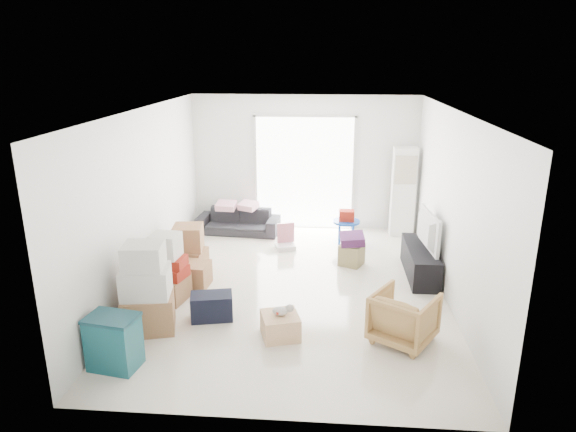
% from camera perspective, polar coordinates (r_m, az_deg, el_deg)
% --- Properties ---
extents(room_shell, '(4.98, 6.48, 3.18)m').
position_cam_1_polar(room_shell, '(7.49, 0.73, 1.35)').
color(room_shell, beige).
rests_on(room_shell, ground).
extents(sliding_door, '(2.10, 0.04, 2.33)m').
position_cam_1_polar(sliding_door, '(10.40, 1.83, 5.31)').
color(sliding_door, white).
rests_on(sliding_door, room_shell).
extents(ac_tower, '(0.45, 0.30, 1.75)m').
position_cam_1_polar(ac_tower, '(10.27, 12.67, 2.61)').
color(ac_tower, white).
rests_on(ac_tower, room_shell).
extents(tv_console, '(0.43, 1.43, 0.48)m').
position_cam_1_polar(tv_console, '(8.60, 14.47, -4.91)').
color(tv_console, black).
rests_on(tv_console, room_shell).
extents(television, '(0.69, 1.08, 0.14)m').
position_cam_1_polar(television, '(8.49, 14.63, -2.99)').
color(television, black).
rests_on(television, tv_console).
extents(sofa, '(1.67, 0.62, 0.64)m').
position_cam_1_polar(sofa, '(10.32, -5.57, -0.17)').
color(sofa, '#242429').
rests_on(sofa, room_shell).
extents(pillow_left, '(0.38, 0.31, 0.11)m').
position_cam_1_polar(pillow_left, '(10.25, -6.92, 1.84)').
color(pillow_left, '#EAABB8').
rests_on(pillow_left, sofa).
extents(pillow_right, '(0.48, 0.44, 0.13)m').
position_cam_1_polar(pillow_right, '(10.20, -4.45, 1.90)').
color(pillow_right, '#EAABB8').
rests_on(pillow_right, sofa).
extents(armchair, '(0.94, 0.93, 0.72)m').
position_cam_1_polar(armchair, '(6.61, 12.77, -10.68)').
color(armchair, '#A17C47').
rests_on(armchair, room_shell).
extents(storage_bins, '(0.62, 0.48, 0.64)m').
position_cam_1_polar(storage_bins, '(6.30, -18.79, -13.10)').
color(storage_bins, '#15525B').
rests_on(storage_bins, room_shell).
extents(box_stack_a, '(0.76, 0.69, 1.19)m').
position_cam_1_polar(box_stack_a, '(6.87, -15.42, -8.15)').
color(box_stack_a, '#976544').
rests_on(box_stack_a, room_shell).
extents(box_stack_b, '(0.62, 0.60, 1.02)m').
position_cam_1_polar(box_stack_b, '(7.64, -13.24, -6.04)').
color(box_stack_b, '#976544').
rests_on(box_stack_b, room_shell).
extents(box_stack_c, '(0.59, 0.51, 0.80)m').
position_cam_1_polar(box_stack_c, '(8.57, -10.97, -3.66)').
color(box_stack_c, '#976544').
rests_on(box_stack_c, room_shell).
extents(loose_box, '(0.48, 0.48, 0.37)m').
position_cam_1_polar(loose_box, '(8.11, -10.35, -6.42)').
color(loose_box, '#976544').
rests_on(loose_box, room_shell).
extents(duffel_bag, '(0.61, 0.44, 0.36)m').
position_cam_1_polar(duffel_bag, '(7.12, -8.47, -9.91)').
color(duffel_bag, black).
rests_on(duffel_bag, room_shell).
extents(ottoman, '(0.48, 0.48, 0.36)m').
position_cam_1_polar(ottoman, '(8.83, 7.08, -4.27)').
color(ottoman, '#918954').
rests_on(ottoman, room_shell).
extents(blanket, '(0.42, 0.42, 0.14)m').
position_cam_1_polar(blanket, '(8.74, 7.14, -2.75)').
color(blanket, '#532255').
rests_on(blanket, ottoman).
extents(kids_table, '(0.51, 0.51, 0.64)m').
position_cam_1_polar(kids_table, '(9.75, 6.51, -0.41)').
color(kids_table, '#1142A8').
rests_on(kids_table, room_shell).
extents(toy_walker, '(0.42, 0.40, 0.46)m').
position_cam_1_polar(toy_walker, '(9.52, -0.29, -2.84)').
color(toy_walker, silver).
rests_on(toy_walker, room_shell).
extents(wood_crate, '(0.56, 0.56, 0.30)m').
position_cam_1_polar(wood_crate, '(6.65, -0.87, -12.08)').
color(wood_crate, '#E0AC81').
rests_on(wood_crate, room_shell).
extents(plush_bunny, '(0.27, 0.16, 0.14)m').
position_cam_1_polar(plush_bunny, '(6.55, -0.60, -10.44)').
color(plush_bunny, '#B2ADA8').
rests_on(plush_bunny, wood_crate).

